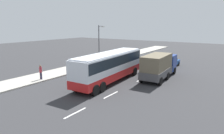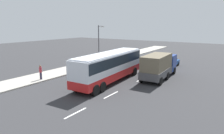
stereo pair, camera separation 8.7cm
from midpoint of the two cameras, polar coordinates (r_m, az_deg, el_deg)
ground_plane at (r=24.77m, az=-0.05°, el=-3.80°), size 120.00×120.00×0.00m
sidewalk_curb at (r=30.16m, az=-13.59°, el=-1.10°), size 80.00×4.00×0.15m
lane_centreline at (r=22.34m, az=4.21°, el=-5.60°), size 27.46×0.16×0.01m
coach_bus at (r=23.55m, az=-0.70°, el=0.83°), size 12.08×3.37×3.52m
cargo_truck at (r=26.05m, az=13.18°, el=0.50°), size 7.97×2.92×3.14m
car_blue_saloon at (r=33.82m, az=16.23°, el=1.35°), size 4.38×1.90×1.42m
car_red_compact at (r=33.76m, az=10.97°, el=1.64°), size 4.69×2.08×1.48m
pedestrian_near_curb at (r=25.89m, az=-19.82°, el=-1.11°), size 0.32×0.32×1.79m
street_lamp at (r=33.71m, az=-3.74°, el=7.10°), size 1.54×0.24×6.48m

